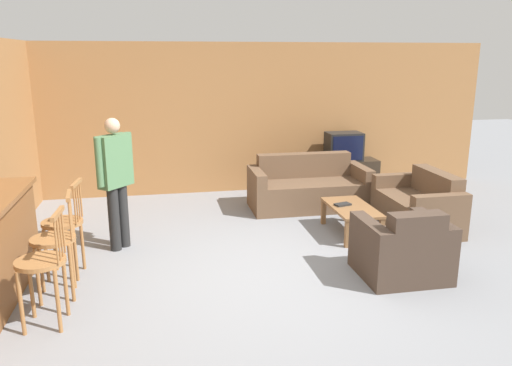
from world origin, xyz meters
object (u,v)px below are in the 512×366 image
bar_chair_near (43,267)px  tv (344,146)px  bar_chair_far (64,227)px  loveseat_right (419,206)px  tv_unit (342,175)px  person_by_window (116,177)px  book_on_table (343,204)px  coffee_table (351,210)px  bar_chair_mid (55,244)px  couch_far (308,189)px  armchair_near (402,250)px

bar_chair_near → tv: bar_chair_near is taller
bar_chair_near → bar_chair_far: (-0.00, 1.07, 0.00)m
loveseat_right → tv_unit: (-0.34, 2.12, -0.02)m
loveseat_right → person_by_window: size_ratio=0.82×
book_on_table → bar_chair_near: bearing=-152.5°
bar_chair_far → tv_unit: size_ratio=0.86×
bar_chair_near → book_on_table: 3.92m
coffee_table → book_on_table: book_on_table is taller
coffee_table → tv: (0.71, 2.21, 0.47)m
coffee_table → bar_chair_far: bearing=-169.5°
bar_chair_mid → loveseat_right: bearing=15.3°
bar_chair_near → couch_far: bar_chair_near is taller
person_by_window → coffee_table: bearing=-1.2°
armchair_near → person_by_window: 3.49m
bar_chair_near → tv_unit: bearing=42.7°
book_on_table → person_by_window: (-2.96, -0.01, 0.53)m
bar_chair_near → book_on_table: bearing=27.5°
armchair_near → loveseat_right: (1.01, 1.49, -0.01)m
bar_chair_far → coffee_table: bar_chair_far is taller
tv_unit → person_by_window: 4.39m
tv → book_on_table: (-0.81, -2.13, -0.40)m
couch_far → tv_unit: couch_far is taller
armchair_near → coffee_table: size_ratio=0.89×
coffee_table → person_by_window: (-3.06, 0.07, 0.60)m
loveseat_right → tv_unit: loveseat_right is taller
loveseat_right → coffee_table: size_ratio=1.33×
coffee_table → couch_far: bearing=99.3°
couch_far → book_on_table: bearing=-84.8°
tv_unit → couch_far: bearing=-135.7°
armchair_near → coffee_table: armchair_near is taller
bar_chair_near → person_by_window: person_by_window is taller
tv_unit → bar_chair_mid: bearing=-141.7°
bar_chair_mid → bar_chair_far: same height
coffee_table → book_on_table: size_ratio=4.21×
bar_chair_mid → couch_far: (3.36, 2.49, -0.26)m
bar_chair_far → tv: size_ratio=1.73×
loveseat_right → bar_chair_mid: bearing=-164.7°
bar_chair_near → person_by_window: size_ratio=0.65×
tv → bar_chair_far: bearing=-146.2°
bar_chair_far → loveseat_right: size_ratio=0.79×
bar_chair_mid → coffee_table: size_ratio=1.05×
bar_chair_far → person_by_window: bearing=54.9°
loveseat_right → tv_unit: 2.15m
bar_chair_near → bar_chair_far: bearing=90.0°
bar_chair_far → person_by_window: (0.51, 0.73, 0.37)m
coffee_table → loveseat_right: bearing=4.7°
loveseat_right → book_on_table: 1.15m
coffee_table → bar_chair_mid: bearing=-161.8°
bar_chair_near → person_by_window: 1.91m
couch_far → loveseat_right: size_ratio=1.37×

